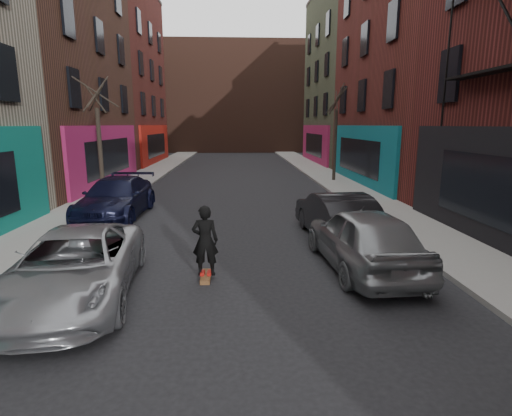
{
  "coord_description": "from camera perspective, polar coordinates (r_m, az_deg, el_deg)",
  "views": [
    {
      "loc": [
        0.09,
        -0.82,
        3.55
      ],
      "look_at": [
        0.54,
        8.47,
        1.6
      ],
      "focal_mm": 28.0,
      "sensor_mm": 36.0,
      "label": 1
    }
  ],
  "objects": [
    {
      "name": "sidewalk_right",
      "position": [
        31.63,
        8.55,
        5.37
      ],
      "size": [
        2.5,
        84.0,
        0.13
      ],
      "primitive_type": "cube",
      "color": "gray",
      "rests_on": "ground"
    },
    {
      "name": "parked_right_end",
      "position": [
        12.78,
        11.41,
        -1.04
      ],
      "size": [
        1.98,
        4.69,
        1.51
      ],
      "primitive_type": "imported",
      "rotation": [
        0.0,
        0.0,
        3.23
      ],
      "color": "black",
      "rests_on": "ground"
    },
    {
      "name": "tree_left_far",
      "position": [
        19.85,
        -21.59,
        10.53
      ],
      "size": [
        2.0,
        2.0,
        6.5
      ],
      "primitive_type": null,
      "color": "black",
      "rests_on": "sidewalk_left"
    },
    {
      "name": "building_far",
      "position": [
        56.93,
        -2.92,
        15.28
      ],
      "size": [
        40.0,
        10.0,
        14.0
      ],
      "primitive_type": "cube",
      "color": "#47281E",
      "rests_on": "ground"
    },
    {
      "name": "parked_right_far",
      "position": [
        10.25,
        15.06,
        -4.16
      ],
      "size": [
        2.18,
        4.78,
        1.59
      ],
      "primitive_type": "imported",
      "rotation": [
        0.0,
        0.0,
        3.21
      ],
      "color": "gray",
      "rests_on": "ground"
    },
    {
      "name": "parked_left_far",
      "position": [
        9.1,
        -24.43,
        -7.53
      ],
      "size": [
        2.87,
        5.26,
        1.4
      ],
      "primitive_type": "imported",
      "rotation": [
        0.0,
        0.0,
        0.11
      ],
      "color": "#919399",
      "rests_on": "ground"
    },
    {
      "name": "tree_right_far",
      "position": [
        25.57,
        11.33,
        11.56
      ],
      "size": [
        2.0,
        2.0,
        6.8
      ],
      "primitive_type": null,
      "color": "black",
      "rests_on": "sidewalk_right"
    },
    {
      "name": "sidewalk_left",
      "position": [
        31.66,
        -14.33,
        5.14
      ],
      "size": [
        2.5,
        84.0,
        0.13
      ],
      "primitive_type": "cube",
      "color": "gray",
      "rests_on": "ground"
    },
    {
      "name": "parked_left_end",
      "position": [
        16.38,
        -19.34,
        1.37
      ],
      "size": [
        2.27,
        5.32,
        1.53
      ],
      "primitive_type": "imported",
      "rotation": [
        0.0,
        0.0,
        -0.02
      ],
      "color": "black",
      "rests_on": "ground"
    },
    {
      "name": "skateboarder",
      "position": [
        9.3,
        -7.29,
        -4.63
      ],
      "size": [
        0.61,
        0.4,
        1.66
      ],
      "primitive_type": "imported",
      "rotation": [
        0.0,
        0.0,
        3.14
      ],
      "color": "black",
      "rests_on": "skateboard"
    },
    {
      "name": "skateboard",
      "position": [
        9.58,
        -7.15,
        -9.68
      ],
      "size": [
        0.22,
        0.8,
        0.1
      ],
      "primitive_type": "cube",
      "rotation": [
        0.0,
        0.0,
        -0.0
      ],
      "color": "brown",
      "rests_on": "ground"
    }
  ]
}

